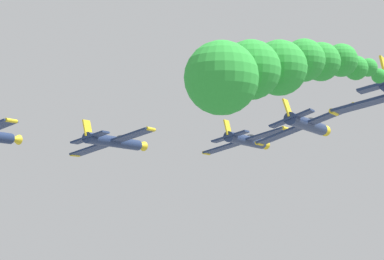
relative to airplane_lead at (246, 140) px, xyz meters
name	(u,v)px	position (x,y,z in m)	size (l,w,h in m)	color
airplane_lead	(246,140)	(0.00, 0.00, 0.00)	(9.37, 10.35, 3.14)	navy
airplane_left_inner	(115,142)	(-10.15, -9.68, -0.51)	(9.38, 10.35, 3.12)	navy
airplane_right_inner	(307,124)	(9.38, -8.43, 0.26)	(9.20, 10.35, 3.45)	navy
smoke_trail_right_outer	(281,68)	(18.71, -40.80, -1.59)	(2.98, 20.63, 5.08)	green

